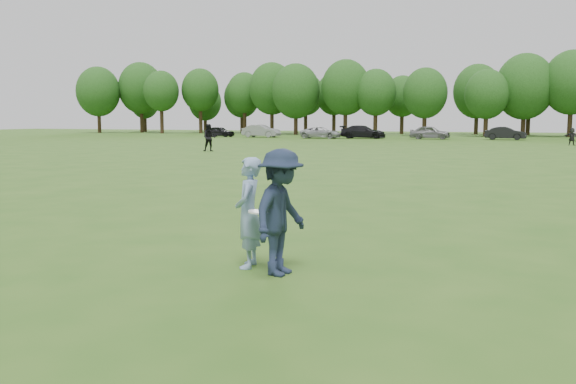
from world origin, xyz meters
name	(u,v)px	position (x,y,z in m)	size (l,w,h in m)	color
ground	(322,271)	(0.00, 0.00, 0.00)	(200.00, 200.00, 0.00)	#2D5818
thrower	(249,213)	(-1.15, -0.17, 0.86)	(0.63, 0.41, 1.72)	#7F9BC5
defender	(281,212)	(-0.51, -0.41, 0.94)	(1.21, 0.70, 1.88)	#1B263C
player_far_a	(209,138)	(-17.77, 29.43, 0.96)	(0.93, 0.73, 1.92)	black
player_far_d	(572,137)	(6.79, 49.33, 0.76)	(1.40, 0.45, 1.51)	black
car_a	(220,132)	(-32.82, 60.08, 0.65)	(1.54, 3.83, 1.30)	black
car_b	(261,131)	(-27.11, 60.05, 0.77)	(1.64, 4.70, 1.55)	gray
car_c	(321,133)	(-18.99, 58.77, 0.66)	(2.18, 4.73, 1.31)	#A5A6AA
car_d	(363,132)	(-14.41, 60.30, 0.75)	(2.11, 5.19, 1.51)	black
car_e	(430,132)	(-6.83, 60.56, 0.75)	(1.78, 4.43, 1.51)	slate
car_f	(506,133)	(1.09, 61.24, 0.70)	(1.49, 4.27, 1.41)	black
disc_in_play	(257,212)	(-0.90, -0.40, 0.92)	(0.33, 0.33, 0.06)	white
treeline	(525,88)	(2.81, 76.90, 6.26)	(130.35, 18.39, 11.74)	#332114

